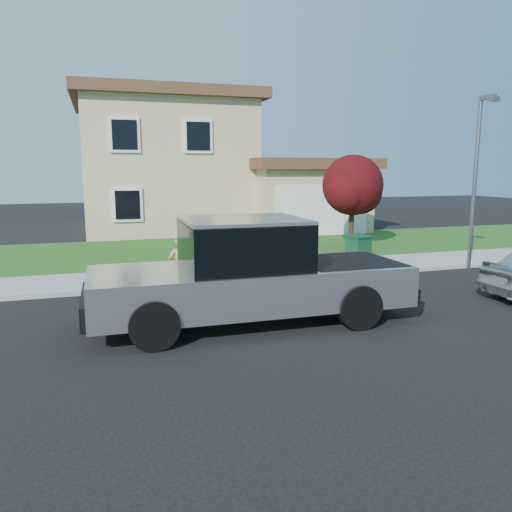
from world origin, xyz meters
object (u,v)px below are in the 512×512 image
at_px(ornamental_tree, 353,188).
at_px(trash_bin, 358,250).
at_px(woman, 180,266).
at_px(pickup_truck, 250,275).
at_px(street_lamp, 477,173).

xyz_separation_m(ornamental_tree, trash_bin, (-1.90, -3.95, -1.77)).
bearing_deg(woman, ornamental_tree, -144.11).
bearing_deg(ornamental_tree, trash_bin, -115.65).
distance_m(pickup_truck, ornamental_tree, 10.64).
xyz_separation_m(trash_bin, street_lamp, (3.53, -0.90, 2.40)).
distance_m(pickup_truck, trash_bin, 6.39).
relative_size(pickup_truck, ornamental_tree, 1.84).
xyz_separation_m(woman, street_lamp, (9.40, 0.80, 2.24)).
height_order(pickup_truck, ornamental_tree, ornamental_tree).
relative_size(pickup_truck, street_lamp, 1.25).
xyz_separation_m(woman, ornamental_tree, (7.77, 5.65, 1.61)).
bearing_deg(ornamental_tree, woman, -143.95).
xyz_separation_m(pickup_truck, street_lamp, (8.36, 3.28, 2.02)).
height_order(woman, trash_bin, woman).
bearing_deg(woman, pickup_truck, 112.69).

